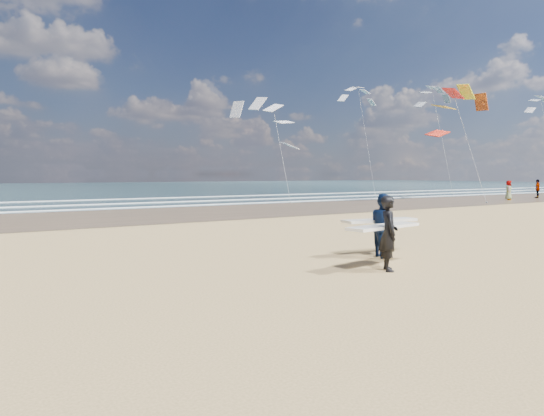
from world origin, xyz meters
TOP-DOWN VIEW (x-y plane):
  - wet_sand_strip at (20.00, 18.00)m, footprint 220.00×12.00m
  - ocean at (20.00, 72.00)m, footprint 220.00×100.00m
  - foam_breakers at (20.00, 28.10)m, footprint 220.00×11.70m
  - surfer_near at (0.73, -0.58)m, footprint 2.25×1.14m
  - surfer_far at (1.97, 0.76)m, footprint 2.25×1.26m
  - beachgoer_0 at (31.98, 15.39)m, footprint 0.97×0.88m
  - beachgoer_1 at (37.14, 15.73)m, footprint 1.09×0.68m
  - kite_0 at (26.98, 16.54)m, footprint 7.65×4.94m
  - kite_1 at (14.45, 24.64)m, footprint 6.90×4.86m
  - kite_2 at (38.29, 27.56)m, footprint 5.72×4.73m
  - kite_5 at (31.18, 32.14)m, footprint 5.29×4.68m

SIDE VIEW (x-z plane):
  - wet_sand_strip at x=20.00m, z-range 0.00..0.01m
  - ocean at x=20.00m, z-range 0.00..0.02m
  - foam_breakers at x=20.00m, z-range 0.02..0.08m
  - beachgoer_0 at x=31.98m, z-range 0.00..1.67m
  - surfer_far at x=1.97m, z-range 0.01..1.71m
  - beachgoer_1 at x=37.14m, z-range 0.00..1.73m
  - surfer_near at x=0.73m, z-range 0.02..1.74m
  - kite_1 at x=14.45m, z-range 0.85..9.91m
  - kite_0 at x=26.98m, z-range 1.20..11.59m
  - kite_5 at x=31.18m, z-range 0.44..13.71m
  - kite_2 at x=38.29m, z-range 0.60..13.91m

